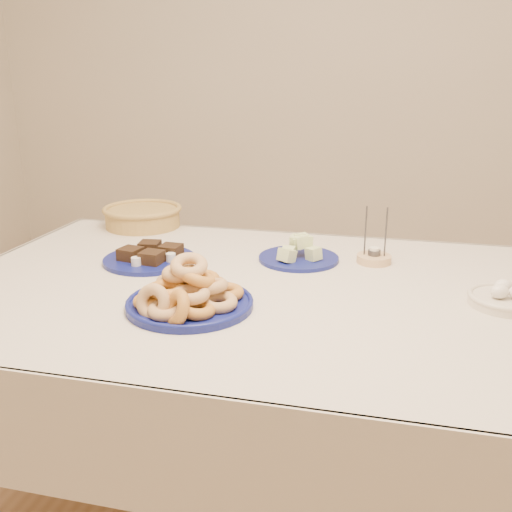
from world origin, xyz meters
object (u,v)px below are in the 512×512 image
at_px(brownie_plate, 150,257).
at_px(egg_bowl, 505,298).
at_px(dining_table, 260,322).
at_px(wicker_basket, 143,216).
at_px(candle_holder, 374,257).
at_px(donut_platter, 188,295).
at_px(melon_plate, 298,253).

xyz_separation_m(brownie_plate, egg_bowl, (0.98, -0.11, 0.00)).
height_order(dining_table, wicker_basket, wicker_basket).
bearing_deg(candle_holder, egg_bowl, -38.61).
height_order(donut_platter, brownie_plate, donut_platter).
height_order(brownie_plate, wicker_basket, wicker_basket).
relative_size(brownie_plate, wicker_basket, 0.92).
bearing_deg(donut_platter, egg_bowl, 15.14).
relative_size(melon_plate, egg_bowl, 1.24).
height_order(melon_plate, brownie_plate, melon_plate).
height_order(donut_platter, candle_holder, candle_holder).
height_order(melon_plate, egg_bowl, melon_plate).
relative_size(melon_plate, candle_holder, 1.67).
xyz_separation_m(donut_platter, egg_bowl, (0.74, 0.20, -0.02)).
xyz_separation_m(melon_plate, egg_bowl, (0.55, -0.22, -0.00)).
distance_m(donut_platter, melon_plate, 0.47).
bearing_deg(egg_bowl, wicker_basket, 157.39).
relative_size(dining_table, candle_holder, 9.99).
distance_m(candle_holder, egg_bowl, 0.42).
distance_m(melon_plate, candle_holder, 0.23).
bearing_deg(melon_plate, candle_holder, 9.03).
xyz_separation_m(wicker_basket, candle_holder, (0.85, -0.23, -0.02)).
bearing_deg(donut_platter, brownie_plate, 127.25).
relative_size(dining_table, brownie_plate, 5.74).
xyz_separation_m(dining_table, donut_platter, (-0.13, -0.19, 0.14)).
bearing_deg(brownie_plate, dining_table, -18.17).
xyz_separation_m(melon_plate, brownie_plate, (-0.43, -0.12, -0.01)).
xyz_separation_m(brownie_plate, wicker_basket, (-0.19, 0.38, 0.03)).
bearing_deg(donut_platter, candle_holder, 47.80).
height_order(wicker_basket, egg_bowl, wicker_basket).
bearing_deg(wicker_basket, candle_holder, -15.11).
bearing_deg(donut_platter, dining_table, 54.54).
distance_m(donut_platter, brownie_plate, 0.39).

